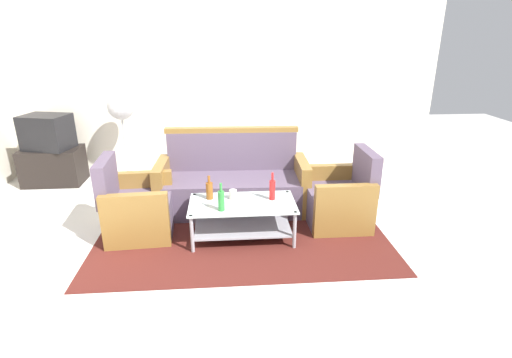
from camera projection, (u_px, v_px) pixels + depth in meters
ground_plane at (230, 276)px, 3.53m from camera, size 14.00×14.00×0.00m
wall_back at (225, 79)px, 5.89m from camera, size 6.52×0.12×2.80m
rug at (242, 231)px, 4.33m from camera, size 3.07×2.01×0.01m
couch at (233, 185)px, 4.79m from camera, size 1.82×0.79×0.96m
armchair_left at (137, 209)px, 4.20m from camera, size 0.74×0.80×0.85m
armchair_right at (340, 199)px, 4.44m from camera, size 0.70×0.76×0.85m
coffee_table at (243, 215)px, 4.10m from camera, size 1.10×0.60×0.40m
bottle_green at (222, 200)px, 3.84m from camera, size 0.06×0.06×0.29m
bottle_red at (273, 189)px, 4.09m from camera, size 0.06×0.06×0.30m
bottle_brown at (210, 190)px, 4.11m from camera, size 0.07×0.07×0.26m
cup at (233, 194)px, 4.13m from camera, size 0.08×0.08×0.10m
tv_stand at (54, 166)px, 5.63m from camera, size 0.80×0.50×0.52m
television at (47, 132)px, 5.46m from camera, size 0.69×0.57×0.48m
pedestal_fan at (121, 112)px, 5.49m from camera, size 0.36×0.36×1.27m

